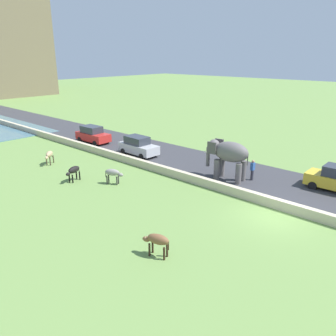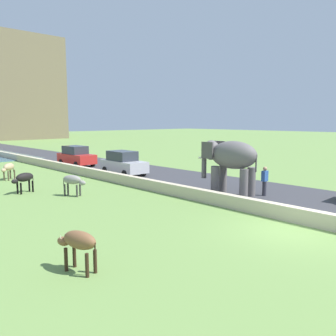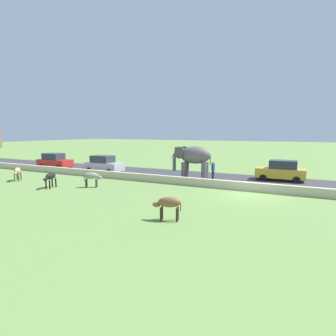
{
  "view_description": "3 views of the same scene",
  "coord_description": "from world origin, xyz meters",
  "px_view_note": "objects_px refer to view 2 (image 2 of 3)",
  "views": [
    {
      "loc": [
        -17.43,
        -7.44,
        9.04
      ],
      "look_at": [
        -0.74,
        7.66,
        1.47
      ],
      "focal_mm": 36.27,
      "sensor_mm": 36.0,
      "label": 1
    },
    {
      "loc": [
        -12.0,
        -6.09,
        4.1
      ],
      "look_at": [
        0.45,
        7.16,
        1.61
      ],
      "focal_mm": 37.73,
      "sensor_mm": 36.0,
      "label": 2
    },
    {
      "loc": [
        -19.23,
        -3.73,
        4.23
      ],
      "look_at": [
        0.61,
        6.37,
        1.36
      ],
      "focal_mm": 30.32,
      "sensor_mm": 36.0,
      "label": 3
    }
  ],
  "objects_px": {
    "cow_black": "(24,178)",
    "cow_grey": "(73,181)",
    "car_red": "(76,156)",
    "cow_brown": "(78,242)",
    "elephant": "(230,158)",
    "cow_tan": "(8,168)",
    "person_beside_elephant": "(265,181)",
    "car_silver": "(123,163)"
  },
  "relations": [
    {
      "from": "cow_grey",
      "to": "cow_tan",
      "type": "bearing_deg",
      "value": 95.02
    },
    {
      "from": "person_beside_elephant",
      "to": "cow_grey",
      "type": "bearing_deg",
      "value": 135.86
    },
    {
      "from": "elephant",
      "to": "cow_tan",
      "type": "bearing_deg",
      "value": 117.43
    },
    {
      "from": "cow_black",
      "to": "cow_grey",
      "type": "xyz_separation_m",
      "value": [
        1.62,
        -2.62,
        0.0
      ]
    },
    {
      "from": "elephant",
      "to": "cow_brown",
      "type": "relative_size",
      "value": 2.49
    },
    {
      "from": "elephant",
      "to": "car_silver",
      "type": "distance_m",
      "value": 9.83
    },
    {
      "from": "person_beside_elephant",
      "to": "cow_black",
      "type": "relative_size",
      "value": 1.15
    },
    {
      "from": "cow_black",
      "to": "cow_grey",
      "type": "relative_size",
      "value": 1.03
    },
    {
      "from": "elephant",
      "to": "cow_black",
      "type": "xyz_separation_m",
      "value": [
        -7.91,
        8.29,
        -1.2
      ]
    },
    {
      "from": "elephant",
      "to": "car_red",
      "type": "xyz_separation_m",
      "value": [
        0.02,
        16.84,
        -1.14
      ]
    },
    {
      "from": "car_silver",
      "to": "cow_black",
      "type": "distance_m",
      "value": 8.08
    },
    {
      "from": "person_beside_elephant",
      "to": "car_red",
      "type": "xyz_separation_m",
      "value": [
        -1.08,
        18.34,
        0.03
      ]
    },
    {
      "from": "elephant",
      "to": "cow_brown",
      "type": "xyz_separation_m",
      "value": [
        -10.89,
        -3.19,
        -1.2
      ]
    },
    {
      "from": "car_silver",
      "to": "cow_tan",
      "type": "height_order",
      "value": "car_silver"
    },
    {
      "from": "car_silver",
      "to": "cow_grey",
      "type": "relative_size",
      "value": 2.93
    },
    {
      "from": "cow_brown",
      "to": "cow_black",
      "type": "relative_size",
      "value": 1.0
    },
    {
      "from": "elephant",
      "to": "cow_tan",
      "type": "distance_m",
      "value": 15.18
    },
    {
      "from": "cow_black",
      "to": "cow_grey",
      "type": "bearing_deg",
      "value": -58.23
    },
    {
      "from": "cow_brown",
      "to": "car_red",
      "type": "bearing_deg",
      "value": 61.4
    },
    {
      "from": "car_red",
      "to": "elephant",
      "type": "bearing_deg",
      "value": -90.08
    },
    {
      "from": "car_red",
      "to": "cow_tan",
      "type": "relative_size",
      "value": 3.17
    },
    {
      "from": "car_silver",
      "to": "cow_grey",
      "type": "xyz_separation_m",
      "value": [
        -6.32,
        -4.09,
        -0.06
      ]
    },
    {
      "from": "cow_tan",
      "to": "elephant",
      "type": "bearing_deg",
      "value": -62.57
    },
    {
      "from": "car_silver",
      "to": "cow_black",
      "type": "relative_size",
      "value": 2.84
    },
    {
      "from": "car_red",
      "to": "person_beside_elephant",
      "type": "bearing_deg",
      "value": -86.62
    },
    {
      "from": "car_red",
      "to": "cow_black",
      "type": "xyz_separation_m",
      "value": [
        -7.94,
        -8.55,
        -0.06
      ]
    },
    {
      "from": "car_silver",
      "to": "cow_tan",
      "type": "bearing_deg",
      "value": 152.36
    },
    {
      "from": "car_silver",
      "to": "cow_black",
      "type": "xyz_separation_m",
      "value": [
        -7.94,
        -1.47,
        -0.06
      ]
    },
    {
      "from": "cow_black",
      "to": "cow_tan",
      "type": "height_order",
      "value": "same"
    },
    {
      "from": "person_beside_elephant",
      "to": "car_silver",
      "type": "relative_size",
      "value": 0.4
    },
    {
      "from": "elephant",
      "to": "person_beside_elephant",
      "type": "bearing_deg",
      "value": -53.58
    },
    {
      "from": "person_beside_elephant",
      "to": "cow_brown",
      "type": "bearing_deg",
      "value": -172.0
    },
    {
      "from": "cow_brown",
      "to": "cow_grey",
      "type": "relative_size",
      "value": 1.03
    },
    {
      "from": "car_red",
      "to": "car_silver",
      "type": "xyz_separation_m",
      "value": [
        0.0,
        -7.07,
        0.0
      ]
    },
    {
      "from": "cow_black",
      "to": "cow_tan",
      "type": "relative_size",
      "value": 1.11
    },
    {
      "from": "person_beside_elephant",
      "to": "cow_black",
      "type": "distance_m",
      "value": 13.32
    },
    {
      "from": "elephant",
      "to": "person_beside_elephant",
      "type": "distance_m",
      "value": 2.2
    },
    {
      "from": "car_red",
      "to": "cow_brown",
      "type": "distance_m",
      "value": 22.81
    },
    {
      "from": "car_silver",
      "to": "cow_brown",
      "type": "distance_m",
      "value": 16.95
    },
    {
      "from": "cow_brown",
      "to": "cow_black",
      "type": "bearing_deg",
      "value": 75.44
    },
    {
      "from": "car_silver",
      "to": "cow_grey",
      "type": "bearing_deg",
      "value": -147.1
    },
    {
      "from": "elephant",
      "to": "car_silver",
      "type": "bearing_deg",
      "value": 89.84
    }
  ]
}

